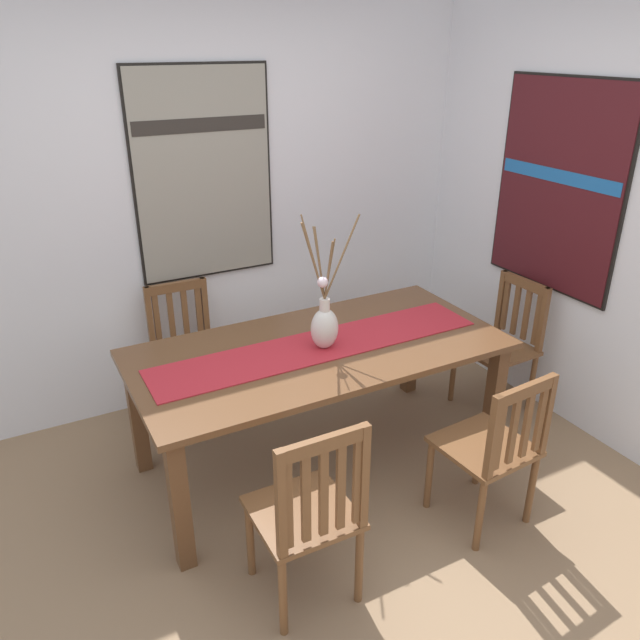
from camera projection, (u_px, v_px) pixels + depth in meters
The scene contains 11 objects.
ground_plane at pixel (354, 550), 3.03m from camera, with size 6.40×6.40×0.03m, color #8E7051.
wall_back at pixel (209, 196), 3.95m from camera, with size 6.40×0.12×2.70m, color silver.
dining_table at pixel (319, 362), 3.39m from camera, with size 2.02×0.98×0.75m.
table_runner at pixel (319, 346), 3.35m from camera, with size 1.86×0.36×0.01m, color #B7232D.
centerpiece_vase at pixel (325, 323), 3.27m from camera, with size 0.35×0.19×0.74m.
chair_0 at pixel (309, 512), 2.56m from camera, with size 0.42×0.42×0.93m.
chair_1 at pixel (187, 350), 3.94m from camera, with size 0.43×0.43×0.88m.
chair_2 at pixel (494, 447), 3.01m from camera, with size 0.45×0.45×0.87m.
chair_3 at pixel (503, 342), 4.04m from camera, with size 0.44×0.44×0.88m.
painting_on_back_wall at pixel (204, 175), 3.82m from camera, with size 0.88×0.05×1.30m.
painting_on_side_wall at pixel (559, 187), 3.72m from camera, with size 0.05×0.94×1.26m.
Camera 1 is at (-1.22, -1.93, 2.27)m, focal length 34.69 mm.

